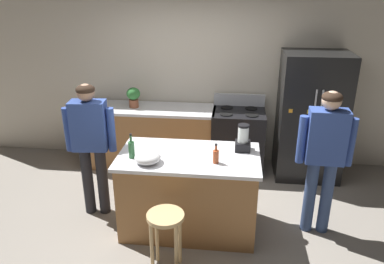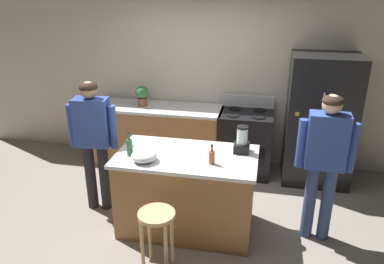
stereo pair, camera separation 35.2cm
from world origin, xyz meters
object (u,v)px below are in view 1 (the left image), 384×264
bottle_cooking_sauce (216,156)px  refrigerator (311,117)px  bar_stool (166,227)px  blender_appliance (243,140)px  person_by_sink_right (325,151)px  bottle_olive_oil (132,149)px  person_by_island_left (91,138)px  stove_range (238,140)px  kitchen_island (189,192)px  mixing_bowl (148,157)px  potted_plant (133,96)px

bottle_cooking_sauce → refrigerator: bearing=52.9°
bar_stool → blender_appliance: blender_appliance is taller
person_by_sink_right → bottle_olive_oil: (-2.05, -0.24, 0.02)m
person_by_island_left → bar_stool: (1.04, -0.91, -0.49)m
bottle_olive_oil → blender_appliance: bearing=15.7°
person_by_island_left → refrigerator: bearing=25.8°
bar_stool → bottle_cooking_sauce: size_ratio=3.02×
stove_range → person_by_sink_right: person_by_sink_right is taller
kitchen_island → bottle_olive_oil: size_ratio=5.59×
kitchen_island → bar_stool: kitchen_island is taller
bottle_olive_oil → mixing_bowl: 0.22m
stove_range → potted_plant: size_ratio=3.71×
refrigerator → kitchen_island: bearing=-136.0°
person_by_sink_right → bottle_olive_oil: bearing=-173.2°
bottle_cooking_sauce → blender_appliance: bearing=51.5°
potted_plant → bottle_cooking_sauce: potted_plant is taller
person_by_sink_right → potted_plant: (-2.46, 1.44, 0.09)m
kitchen_island → refrigerator: (1.55, 1.50, 0.44)m
stove_range → person_by_sink_right: (0.90, -1.41, 0.53)m
kitchen_island → refrigerator: refrigerator is taller
bottle_cooking_sauce → person_by_island_left: bearing=167.1°
kitchen_island → potted_plant: (-1.01, 1.55, 0.64)m
person_by_island_left → bottle_cooking_sauce: bearing=-12.9°
potted_plant → bottle_cooking_sauce: size_ratio=1.39×
mixing_bowl → person_by_island_left: bearing=151.6°
bottle_cooking_sauce → potted_plant: bearing=127.7°
bottle_olive_oil → person_by_island_left: bearing=151.0°
refrigerator → bottle_olive_oil: size_ratio=6.55×
stove_range → bottle_olive_oil: size_ratio=4.03×
stove_range → bottle_olive_oil: (-1.14, -1.66, 0.56)m
mixing_bowl → bar_stool: bearing=-61.7°
stove_range → bottle_cooking_sauce: 1.78m
blender_appliance → bottle_olive_oil: blender_appliance is taller
stove_range → person_by_island_left: bearing=-142.0°
kitchen_island → person_by_island_left: person_by_island_left is taller
bottle_cooking_sauce → mixing_bowl: (-0.70, -0.08, -0.02)m
refrigerator → mixing_bowl: refrigerator is taller
person_by_island_left → potted_plant: person_by_island_left is taller
stove_range → blender_appliance: (0.04, -1.33, 0.58)m
blender_appliance → bottle_olive_oil: 1.22m
kitchen_island → blender_appliance: blender_appliance is taller
kitchen_island → blender_appliance: 0.85m
person_by_sink_right → blender_appliance: (-0.87, 0.09, 0.05)m
kitchen_island → stove_range: bearing=70.4°
person_by_island_left → potted_plant: (0.16, 1.36, 0.11)m
mixing_bowl → bottle_cooking_sauce: bearing=6.4°
person_by_island_left → potted_plant: bearing=83.4°
stove_range → person_by_island_left: (-1.72, -1.34, 0.52)m
refrigerator → potted_plant: 2.57m
person_by_sink_right → blender_appliance: person_by_sink_right is taller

